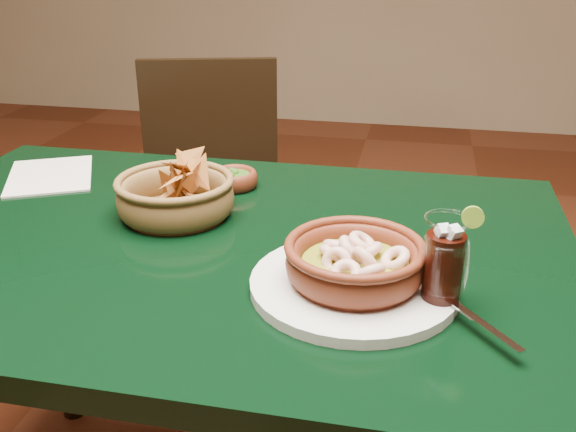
% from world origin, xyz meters
% --- Properties ---
extents(dining_table, '(1.20, 0.80, 0.75)m').
position_xyz_m(dining_table, '(0.00, 0.00, 0.65)').
color(dining_table, black).
rests_on(dining_table, ground).
extents(dining_chair, '(0.51, 0.51, 0.90)m').
position_xyz_m(dining_chair, '(-0.24, 0.70, 0.49)').
color(dining_chair, black).
rests_on(dining_chair, ground).
extents(shrimp_plate, '(0.36, 0.29, 0.08)m').
position_xyz_m(shrimp_plate, '(0.26, -0.12, 0.78)').
color(shrimp_plate, silver).
rests_on(shrimp_plate, dining_table).
extents(chip_basket, '(0.24, 0.24, 0.15)m').
position_xyz_m(chip_basket, '(-0.08, 0.08, 0.79)').
color(chip_basket, brown).
rests_on(chip_basket, dining_table).
extents(guacamole_ramekin, '(0.11, 0.11, 0.04)m').
position_xyz_m(guacamole_ramekin, '(-0.02, 0.23, 0.77)').
color(guacamole_ramekin, '#541F11').
rests_on(guacamole_ramekin, dining_table).
extents(cola_drink, '(0.13, 0.13, 0.15)m').
position_xyz_m(cola_drink, '(0.38, -0.15, 0.81)').
color(cola_drink, white).
rests_on(cola_drink, dining_table).
extents(glass_ashtray, '(0.12, 0.12, 0.03)m').
position_xyz_m(glass_ashtray, '(-0.11, 0.05, 0.76)').
color(glass_ashtray, white).
rests_on(glass_ashtray, dining_table).
extents(paper_menu, '(0.25, 0.27, 0.00)m').
position_xyz_m(paper_menu, '(-0.42, 0.22, 0.75)').
color(paper_menu, beige).
rests_on(paper_menu, dining_table).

